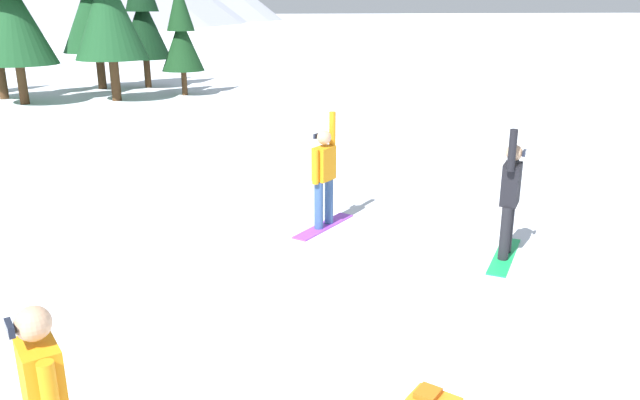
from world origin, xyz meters
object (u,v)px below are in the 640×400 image
Objects in this scene: snowboarder_background at (324,175)px; snowboarder_midground at (510,197)px; pine_tree_short at (11,3)px; pine_tree_tall at (143,15)px; pine_tree_twin at (181,34)px.

snowboarder_midground is at bearing -44.99° from snowboarder_background.
snowboarder_midground is at bearing -66.13° from pine_tree_short.
pine_tree_tall reaches higher than snowboarder_midground.
pine_tree_short is (-8.61, 19.45, 2.85)m from snowboarder_midground.
snowboarder_midground is 0.33× the size of pine_tree_tall.
snowboarder_midground is 3.06m from snowboarder_background.
snowboarder_background is at bearing -89.59° from pine_tree_twin.
snowboarder_midground is at bearing -81.23° from pine_tree_tall.
snowboarder_midground is 23.73m from pine_tree_tall.
pine_tree_short is at bearing 110.45° from snowboarder_background.
snowboarder_midground is 0.42× the size of pine_tree_twin.
snowboarder_background is 17.95m from pine_tree_twin.
pine_tree_short reaches higher than snowboarder_background.
pine_tree_short is at bearing -174.75° from pine_tree_twin.
snowboarder_background is 0.41× the size of pine_tree_twin.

